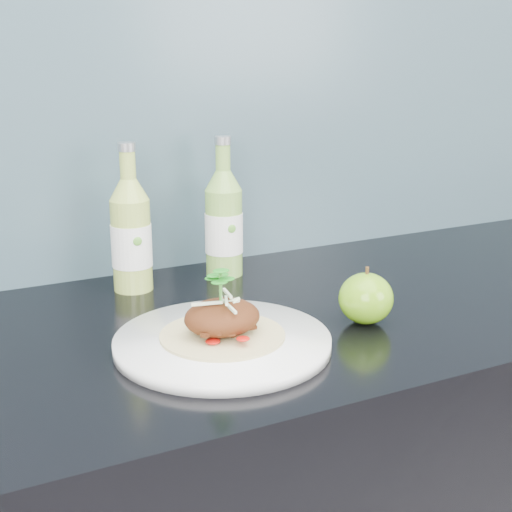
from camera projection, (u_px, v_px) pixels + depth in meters
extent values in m
cube|color=#6B96A8|center=(176.00, 67.00, 1.21)|extent=(4.00, 0.02, 0.70)
cylinder|color=white|center=(223.00, 342.00, 0.94)|extent=(0.34, 0.34, 0.02)
cylinder|color=tan|center=(222.00, 335.00, 0.93)|extent=(0.17, 0.17, 0.00)
ellipsoid|color=#592910|center=(222.00, 317.00, 0.93)|extent=(0.10, 0.09, 0.05)
ellipsoid|color=#498A0F|center=(366.00, 298.00, 1.02)|extent=(0.09, 0.09, 0.07)
cylinder|color=#472D14|center=(367.00, 272.00, 1.00)|extent=(0.01, 0.00, 0.01)
cylinder|color=#A0BA4D|center=(132.00, 245.00, 1.15)|extent=(0.08, 0.08, 0.15)
cone|color=#A0BA4D|center=(129.00, 189.00, 1.12)|extent=(0.06, 0.06, 0.03)
cylinder|color=#A0BA4D|center=(128.00, 165.00, 1.11)|extent=(0.03, 0.03, 0.04)
cylinder|color=silver|center=(127.00, 147.00, 1.10)|extent=(0.03, 0.03, 0.01)
cylinder|color=white|center=(132.00, 245.00, 1.15)|extent=(0.08, 0.08, 0.07)
ellipsoid|color=#59A533|center=(138.00, 241.00, 1.12)|extent=(0.01, 0.00, 0.01)
cylinder|color=#7BAD48|center=(224.00, 233.00, 1.23)|extent=(0.07, 0.07, 0.15)
cone|color=#7BAD48|center=(223.00, 180.00, 1.20)|extent=(0.06, 0.06, 0.03)
cylinder|color=#7BAD48|center=(223.00, 157.00, 1.19)|extent=(0.03, 0.03, 0.04)
cylinder|color=silver|center=(223.00, 140.00, 1.18)|extent=(0.03, 0.03, 0.01)
cylinder|color=white|center=(224.00, 233.00, 1.23)|extent=(0.07, 0.07, 0.07)
ellipsoid|color=#59A533|center=(232.00, 229.00, 1.19)|extent=(0.01, 0.00, 0.01)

